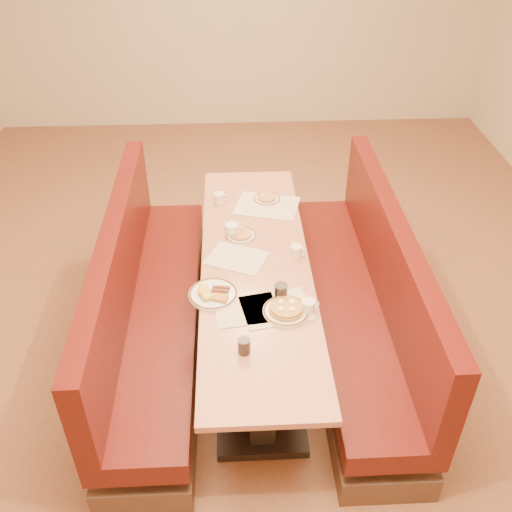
{
  "coord_description": "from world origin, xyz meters",
  "views": [
    {
      "loc": [
        -0.14,
        -2.92,
        2.99
      ],
      "look_at": [
        0.0,
        -0.05,
        0.85
      ],
      "focal_mm": 40.0,
      "sensor_mm": 36.0,
      "label": 1
    }
  ],
  "objects_px": {
    "booth_left": "(149,313)",
    "pancake_plate": "(286,310)",
    "coffee_mug_c": "(297,251)",
    "coffee_mug_a": "(309,306)",
    "booth_right": "(361,306)",
    "soda_tumbler_mid": "(281,292)",
    "coffee_mug_d": "(220,198)",
    "soda_tumbler_near": "(244,346)",
    "diner_table": "(256,308)",
    "coffee_mug_b": "(232,230)",
    "eggs_plate": "(212,294)"
  },
  "relations": [
    {
      "from": "booth_right",
      "to": "coffee_mug_c",
      "type": "xyz_separation_m",
      "value": [
        -0.46,
        0.07,
        0.43
      ]
    },
    {
      "from": "diner_table",
      "to": "booth_right",
      "type": "height_order",
      "value": "booth_right"
    },
    {
      "from": "soda_tumbler_near",
      "to": "coffee_mug_b",
      "type": "bearing_deg",
      "value": 92.25
    },
    {
      "from": "coffee_mug_c",
      "to": "coffee_mug_a",
      "type": "bearing_deg",
      "value": -70.4
    },
    {
      "from": "coffee_mug_b",
      "to": "soda_tumbler_near",
      "type": "distance_m",
      "value": 1.11
    },
    {
      "from": "coffee_mug_d",
      "to": "coffee_mug_a",
      "type": "bearing_deg",
      "value": -71.67
    },
    {
      "from": "booth_left",
      "to": "coffee_mug_b",
      "type": "distance_m",
      "value": 0.81
    },
    {
      "from": "eggs_plate",
      "to": "coffee_mug_c",
      "type": "xyz_separation_m",
      "value": [
        0.55,
        0.37,
        0.02
      ]
    },
    {
      "from": "pancake_plate",
      "to": "coffee_mug_b",
      "type": "xyz_separation_m",
      "value": [
        -0.3,
        0.8,
        0.03
      ]
    },
    {
      "from": "coffee_mug_b",
      "to": "coffee_mug_d",
      "type": "bearing_deg",
      "value": 94.3
    },
    {
      "from": "pancake_plate",
      "to": "coffee_mug_d",
      "type": "bearing_deg",
      "value": 107.2
    },
    {
      "from": "booth_right",
      "to": "eggs_plate",
      "type": "height_order",
      "value": "booth_right"
    },
    {
      "from": "diner_table",
      "to": "soda_tumbler_mid",
      "type": "xyz_separation_m",
      "value": [
        0.13,
        -0.35,
        0.43
      ]
    },
    {
      "from": "booth_left",
      "to": "pancake_plate",
      "type": "height_order",
      "value": "booth_left"
    },
    {
      "from": "coffee_mug_d",
      "to": "booth_right",
      "type": "bearing_deg",
      "value": -42.89
    },
    {
      "from": "coffee_mug_b",
      "to": "soda_tumbler_mid",
      "type": "height_order",
      "value": "soda_tumbler_mid"
    },
    {
      "from": "booth_left",
      "to": "soda_tumbler_near",
      "type": "bearing_deg",
      "value": -50.79
    },
    {
      "from": "coffee_mug_a",
      "to": "booth_right",
      "type": "bearing_deg",
      "value": 28.68
    },
    {
      "from": "coffee_mug_d",
      "to": "soda_tumbler_near",
      "type": "bearing_deg",
      "value": -89.24
    },
    {
      "from": "coffee_mug_c",
      "to": "pancake_plate",
      "type": "bearing_deg",
      "value": -83.8
    },
    {
      "from": "booth_right",
      "to": "soda_tumbler_mid",
      "type": "relative_size",
      "value": 23.65
    },
    {
      "from": "booth_left",
      "to": "coffee_mug_b",
      "type": "xyz_separation_m",
      "value": [
        0.59,
        0.33,
        0.44
      ]
    },
    {
      "from": "diner_table",
      "to": "pancake_plate",
      "type": "relative_size",
      "value": 9.18
    },
    {
      "from": "diner_table",
      "to": "pancake_plate",
      "type": "height_order",
      "value": "pancake_plate"
    },
    {
      "from": "booth_right",
      "to": "coffee_mug_b",
      "type": "bearing_deg",
      "value": 159.35
    },
    {
      "from": "coffee_mug_a",
      "to": "eggs_plate",
      "type": "bearing_deg",
      "value": 145.05
    },
    {
      "from": "booth_right",
      "to": "coffee_mug_b",
      "type": "height_order",
      "value": "booth_right"
    },
    {
      "from": "coffee_mug_d",
      "to": "soda_tumbler_mid",
      "type": "xyz_separation_m",
      "value": [
        0.37,
        -1.12,
        0.01
      ]
    },
    {
      "from": "coffee_mug_a",
      "to": "coffee_mug_b",
      "type": "bearing_deg",
      "value": 100.19
    },
    {
      "from": "coffee_mug_d",
      "to": "soda_tumbler_mid",
      "type": "distance_m",
      "value": 1.18
    },
    {
      "from": "diner_table",
      "to": "pancake_plate",
      "type": "xyz_separation_m",
      "value": [
        0.15,
        -0.47,
        0.4
      ]
    },
    {
      "from": "soda_tumbler_near",
      "to": "pancake_plate",
      "type": "bearing_deg",
      "value": 50.0
    },
    {
      "from": "diner_table",
      "to": "eggs_plate",
      "type": "relative_size",
      "value": 8.44
    },
    {
      "from": "coffee_mug_d",
      "to": "coffee_mug_c",
      "type": "bearing_deg",
      "value": -58.3
    },
    {
      "from": "diner_table",
      "to": "coffee_mug_a",
      "type": "bearing_deg",
      "value": -59.08
    },
    {
      "from": "coffee_mug_c",
      "to": "soda_tumbler_mid",
      "type": "distance_m",
      "value": 0.45
    },
    {
      "from": "booth_right",
      "to": "coffee_mug_b",
      "type": "relative_size",
      "value": 19.58
    },
    {
      "from": "pancake_plate",
      "to": "coffee_mug_b",
      "type": "distance_m",
      "value": 0.86
    },
    {
      "from": "booth_left",
      "to": "pancake_plate",
      "type": "xyz_separation_m",
      "value": [
        0.89,
        -0.47,
        0.41
      ]
    },
    {
      "from": "coffee_mug_a",
      "to": "diner_table",
      "type": "bearing_deg",
      "value": 103.12
    },
    {
      "from": "pancake_plate",
      "to": "coffee_mug_a",
      "type": "height_order",
      "value": "coffee_mug_a"
    },
    {
      "from": "booth_left",
      "to": "soda_tumbler_mid",
      "type": "relative_size",
      "value": 23.65
    },
    {
      "from": "coffee_mug_d",
      "to": "soda_tumbler_near",
      "type": "height_order",
      "value": "soda_tumbler_near"
    },
    {
      "from": "pancake_plate",
      "to": "coffee_mug_c",
      "type": "height_order",
      "value": "coffee_mug_c"
    },
    {
      "from": "booth_left",
      "to": "pancake_plate",
      "type": "bearing_deg",
      "value": -28.06
    },
    {
      "from": "coffee_mug_a",
      "to": "coffee_mug_c",
      "type": "height_order",
      "value": "coffee_mug_a"
    },
    {
      "from": "diner_table",
      "to": "coffee_mug_d",
      "type": "xyz_separation_m",
      "value": [
        -0.23,
        0.77,
        0.42
      ]
    },
    {
      "from": "diner_table",
      "to": "coffee_mug_d",
      "type": "height_order",
      "value": "coffee_mug_d"
    },
    {
      "from": "booth_left",
      "to": "coffee_mug_a",
      "type": "xyz_separation_m",
      "value": [
        1.02,
        -0.47,
        0.43
      ]
    },
    {
      "from": "coffee_mug_d",
      "to": "soda_tumbler_near",
      "type": "relative_size",
      "value": 1.16
    }
  ]
}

